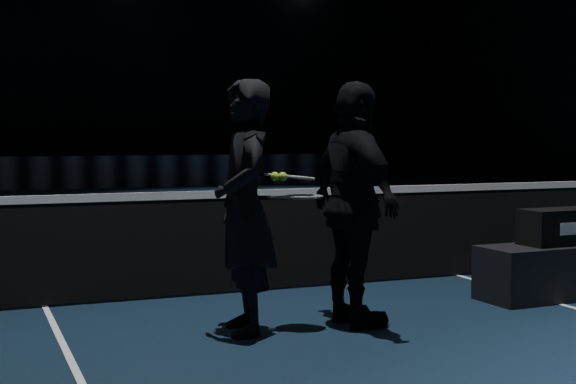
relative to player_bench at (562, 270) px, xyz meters
name	(u,v)px	position (x,y,z in m)	size (l,w,h in m)	color
floor	(45,307)	(-4.36, 1.27, -0.24)	(36.00, 36.00, 0.00)	black
court_lines	(45,307)	(-4.36, 1.27, -0.23)	(10.98, 23.78, 0.01)	white
net_mesh	(44,255)	(-4.36, 1.27, 0.21)	(12.80, 0.02, 0.86)	black
net_tape	(43,199)	(-4.36, 1.27, 0.68)	(12.80, 0.03, 0.07)	white
player_bench	(562,270)	(0.00, 0.00, 0.00)	(1.59, 0.53, 0.48)	black
racket_bag	(563,226)	(0.00, 0.00, 0.40)	(0.80, 0.34, 0.32)	black
player_a	(245,207)	(-3.07, -0.17, 0.69)	(0.68, 0.44, 1.86)	black
player_b	(355,204)	(-2.23, -0.29, 0.69)	(1.09, 0.45, 1.86)	black
racket_lower	(304,197)	(-2.63, -0.23, 0.76)	(0.68, 0.22, 0.03)	black
racket_upper	(296,177)	(-2.67, -0.19, 0.90)	(0.68, 0.22, 0.03)	black
tennis_balls	(278,174)	(-2.82, -0.20, 0.92)	(0.12, 0.10, 0.12)	#9ED42C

